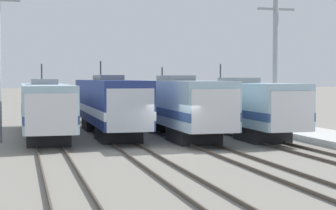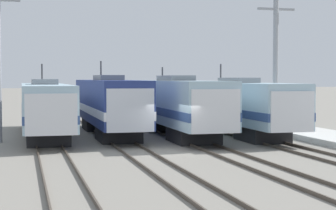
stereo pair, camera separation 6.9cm
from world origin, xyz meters
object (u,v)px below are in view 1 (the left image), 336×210
catenary_tower_right (275,61)px  locomotive_center_left (109,104)px  locomotive_far_left (45,107)px  locomotive_center_right (177,105)px  locomotive_far_right (241,106)px

catenary_tower_right → locomotive_center_left: bearing=168.1°
locomotive_far_left → locomotive_center_left: 4.39m
locomotive_far_left → locomotive_center_left: locomotive_center_left is taller
locomotive_center_left → locomotive_center_right: locomotive_center_left is taller
locomotive_far_left → locomotive_far_right: bearing=-10.1°
locomotive_far_right → locomotive_center_left: bearing=164.8°
locomotive_far_left → locomotive_center_right: size_ratio=1.08×
locomotive_far_left → catenary_tower_right: catenary_tower_right is taller
locomotive_center_left → catenary_tower_right: (11.36, -2.39, 3.01)m
locomotive_center_left → catenary_tower_right: size_ratio=1.67×
locomotive_center_left → locomotive_far_right: locomotive_center_left is taller
locomotive_far_left → locomotive_center_left: size_ratio=1.09×
locomotive_far_left → catenary_tower_right: bearing=-8.5°
locomotive_center_right → locomotive_center_left: bearing=157.4°
catenary_tower_right → locomotive_center_right: bearing=175.4°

